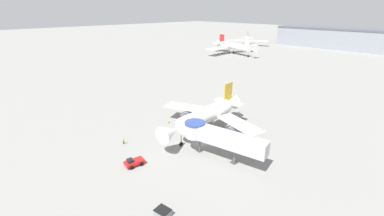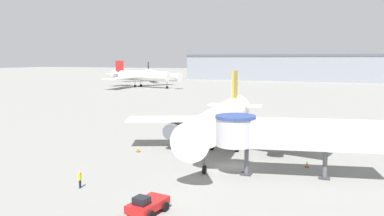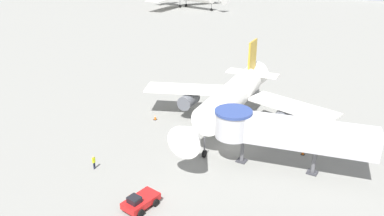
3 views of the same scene
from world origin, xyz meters
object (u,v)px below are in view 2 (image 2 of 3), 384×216
Objects in this scene: pushback_tug_red at (147,205)px; traffic_cone_port_wing at (138,149)px; traffic_cone_starboard_wing at (307,164)px; ground_crew_marshaller at (80,178)px; background_jet_red_tail at (142,76)px; background_jet_black_tail at (151,73)px; main_airplane at (222,120)px; jet_bridge at (287,133)px; traffic_cone_apron_front at (131,205)px.

traffic_cone_port_wing is (-10.25, 16.55, -0.35)m from pushback_tug_red.
pushback_tug_red is at bearing -58.23° from traffic_cone_port_wing.
ground_crew_marshaller is (-18.74, -14.67, 0.60)m from traffic_cone_starboard_wing.
traffic_cone_starboard_wing is 0.02× the size of background_jet_red_tail.
background_jet_red_tail is (-73.65, 95.18, 4.47)m from traffic_cone_starboard_wing.
background_jet_black_tail is at bearing 117.32° from traffic_cone_port_wing.
traffic_cone_starboard_wing is at bearing -17.30° from main_airplane.
jet_bridge is 16.92m from traffic_cone_apron_front.
traffic_cone_starboard_wing is 159.51m from background_jet_black_tail.
pushback_tug_red is 19.47m from traffic_cone_port_wing.
traffic_cone_port_wing reaches higher than traffic_cone_apron_front.
traffic_cone_port_wing is at bearing -138.55° from background_jet_red_tail.
jet_bridge is 6.10m from traffic_cone_starboard_wing.
traffic_cone_port_wing is 0.02× the size of background_jet_red_tail.
background_jet_red_tail reaches higher than background_jet_black_tail.
main_airplane reaches higher than jet_bridge.
ground_crew_marshaller reaches higher than pushback_tug_red.
background_jet_red_tail is at bearing 25.99° from ground_crew_marshaller.
background_jet_red_tail is at bearing -101.48° from background_jet_black_tail.
background_jet_red_tail reaches higher than jet_bridge.
jet_bridge is at bearing -58.97° from ground_crew_marshaller.
background_jet_black_tail is (-78.87, 129.87, 0.15)m from main_airplane.
ground_crew_marshaller is (-6.80, 2.35, 0.64)m from traffic_cone_apron_front.
traffic_cone_starboard_wing reaches higher than traffic_cone_apron_front.
background_jet_black_tail reaches higher than ground_crew_marshaller.
background_jet_black_tail is (-15.61, 36.96, -0.39)m from background_jet_red_tail.
background_jet_black_tail is at bearing 124.04° from traffic_cone_starboard_wing.
traffic_cone_port_wing is at bearing -177.61° from traffic_cone_starboard_wing.
pushback_tug_red is (0.08, -19.68, -3.56)m from main_airplane.
background_jet_black_tail reaches higher than pushback_tug_red.
background_jet_red_tail is at bearing 118.81° from traffic_cone_apron_front.
traffic_cone_port_wing is at bearing 118.06° from traffic_cone_apron_front.
traffic_cone_apron_front is 0.82× the size of traffic_cone_port_wing.
main_airplane is 19.18m from ground_crew_marshaller.
traffic_cone_port_wing reaches higher than traffic_cone_starboard_wing.
main_airplane is at bearing -93.11° from background_jet_black_tail.
jet_bridge is 10.36× the size of ground_crew_marshaller.
pushback_tug_red is 20.24m from traffic_cone_starboard_wing.
jet_bridge is at bearing -10.03° from traffic_cone_port_wing.
traffic_cone_apron_front is (-11.94, -17.02, -0.04)m from traffic_cone_starboard_wing.
traffic_cone_starboard_wing is at bearing -129.75° from background_jet_red_tail.
pushback_tug_red is at bearing -13.37° from traffic_cone_apron_front.
traffic_cone_port_wing is (-8.62, 16.17, 0.07)m from traffic_cone_apron_front.
background_jet_red_tail is (-71.94, 99.37, 0.38)m from jet_bridge.
pushback_tug_red is 2.29× the size of ground_crew_marshaller.
jet_bridge is 162.02m from background_jet_black_tail.
background_jet_red_tail is at bearing 127.73° from traffic_cone_starboard_wing.
background_jet_black_tail is at bearing 110.58° from jet_bridge.
jet_bridge is 16.20m from pushback_tug_red.
main_airplane is 16.76× the size of ground_crew_marshaller.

